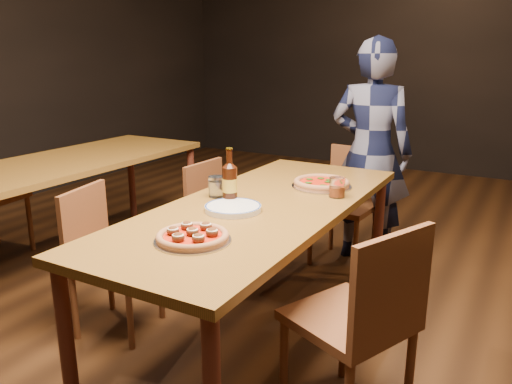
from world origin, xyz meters
The scene contains 14 objects.
ground centered at (0.00, 0.00, 0.00)m, with size 9.00×9.00×0.00m, color black.
table_main centered at (0.00, 0.00, 0.68)m, with size 0.80×2.00×0.75m.
table_left centered at (-1.70, 0.30, 0.68)m, with size 0.80×2.00×0.75m.
chair_main_nw centered at (-0.72, -0.28, 0.41)m, with size 0.38×0.38×0.82m, color brown, non-canonical shape.
chair_main_sw centered at (-0.54, 0.52, 0.41)m, with size 0.38×0.38×0.82m, color brown, non-canonical shape.
chair_main_e centered at (0.58, -0.33, 0.45)m, with size 0.42×0.42×0.90m, color brown, non-canonical shape.
chair_end centered at (0.02, 1.18, 0.43)m, with size 0.40×0.40×0.86m, color brown, non-canonical shape.
pizza_meatball centered at (0.01, -0.58, 0.77)m, with size 0.31×0.31×0.06m.
pizza_margherita centered at (0.14, 0.44, 0.77)m, with size 0.33×0.33×0.04m.
plate_stack centered at (-0.06, -0.17, 0.76)m, with size 0.27×0.27×0.03m, color white.
beer_bottle centered at (-0.14, -0.06, 0.85)m, with size 0.08×0.08×0.27m.
water_glass centered at (-0.26, 0.00, 0.80)m, with size 0.09×0.09×0.11m, color white.
amber_glass centered at (0.28, 0.29, 0.80)m, with size 0.08×0.08×0.10m, color #AA4513.
diner centered at (0.14, 1.35, 0.79)m, with size 0.58×0.38×1.58m, color black.
Camera 1 is at (1.13, -2.06, 1.46)m, focal length 35.00 mm.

